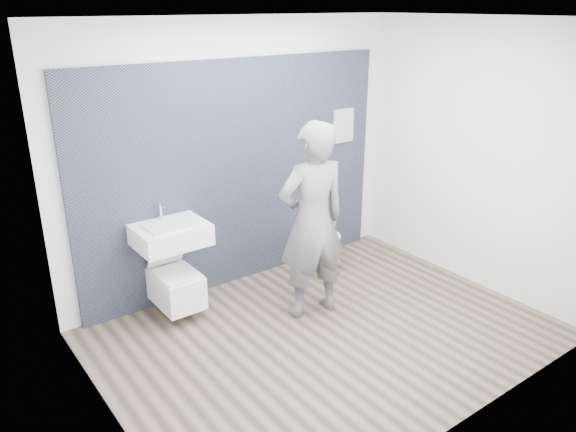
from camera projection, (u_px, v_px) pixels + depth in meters
ground at (326, 334)px, 5.26m from camera, size 4.00×4.00×0.00m
room_shell at (331, 153)px, 4.64m from camera, size 4.00×4.00×4.00m
tile_wall at (242, 276)px, 6.36m from camera, size 3.60×0.06×2.40m
washbasin at (171, 234)px, 5.32m from camera, size 0.67×0.50×0.50m
toilet_square at (176, 286)px, 5.50m from camera, size 0.39×0.56×0.72m
toilet_rounded at (319, 244)px, 6.49m from camera, size 0.35×0.59×0.32m
info_placard at (339, 247)px, 7.12m from camera, size 0.29×0.03×0.39m
visitor at (312, 221)px, 5.31m from camera, size 0.77×0.57×1.94m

